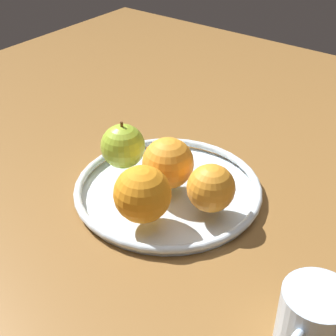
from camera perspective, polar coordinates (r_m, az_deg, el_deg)
ground_plane at (r=77.82cm, az=0.00°, el=-4.17°), size 143.60×143.60×4.00cm
fruit_bowl at (r=76.06cm, az=0.00°, el=-2.43°), size 28.68×28.68×1.80cm
apple at (r=78.64cm, az=-5.00°, el=2.64°), size 7.09×7.09×7.89cm
orange_front_right at (r=73.27cm, az=-0.04°, el=0.52°), size 7.73×7.73×7.73cm
orange_center at (r=69.21cm, az=4.95°, el=-2.31°), size 6.85×6.85×6.85cm
orange_back_left at (r=67.00cm, az=-2.96°, el=-3.01°), size 7.94×7.94×7.94cm
ambient_mug at (r=56.19cm, az=16.27°, el=-16.46°), size 10.96×7.57×7.69cm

